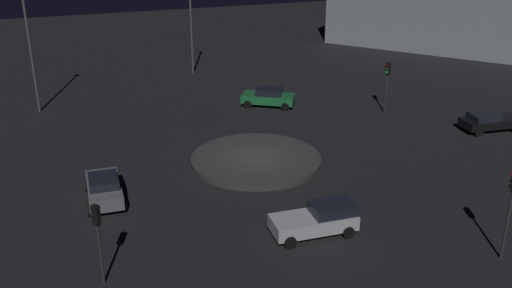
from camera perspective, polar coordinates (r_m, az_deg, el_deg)
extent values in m
plane|color=black|center=(36.42, 0.00, -1.78)|extent=(115.04, 115.04, 0.00)
cylinder|color=#383838|center=(36.35, 0.00, -1.54)|extent=(8.17, 8.17, 0.34)
cube|color=slate|center=(32.54, -14.71, -4.35)|extent=(1.84, 3.99, 0.75)
cube|color=black|center=(32.11, -14.79, -3.53)|extent=(1.58, 1.90, 0.47)
cylinder|color=black|center=(33.98, -16.29, -4.05)|extent=(0.24, 0.65, 0.65)
cylinder|color=black|center=(34.02, -13.37, -3.69)|extent=(0.24, 0.65, 0.65)
cylinder|color=black|center=(31.44, -16.03, -6.28)|extent=(0.24, 0.65, 0.65)
cylinder|color=black|center=(31.48, -12.87, -5.89)|extent=(0.24, 0.65, 0.65)
cube|color=silver|center=(28.65, 5.65, -7.65)|extent=(4.23, 1.88, 0.71)
cube|color=black|center=(28.72, 7.58, -6.28)|extent=(2.20, 1.60, 0.50)
cylinder|color=black|center=(27.66, 3.40, -9.64)|extent=(0.62, 0.24, 0.61)
cylinder|color=black|center=(29.04, 2.20, -7.91)|extent=(0.62, 0.24, 0.61)
cylinder|color=black|center=(28.72, 9.09, -8.59)|extent=(0.62, 0.24, 0.61)
cylinder|color=black|center=(30.05, 7.65, -6.98)|extent=(0.62, 0.24, 0.61)
cube|color=#1E7238|center=(46.38, 1.22, 4.52)|extent=(4.44, 3.63, 0.65)
cube|color=black|center=(46.19, 1.32, 5.19)|extent=(2.52, 2.35, 0.50)
cylinder|color=black|center=(47.05, 3.21, 4.33)|extent=(0.65, 0.52, 0.63)
cylinder|color=black|center=(45.44, 2.87, 3.67)|extent=(0.65, 0.52, 0.63)
cylinder|color=black|center=(47.57, -0.37, 4.57)|extent=(0.65, 0.52, 0.63)
cylinder|color=black|center=(45.98, -0.82, 3.92)|extent=(0.65, 0.52, 0.63)
cube|color=black|center=(44.59, 22.06, 2.01)|extent=(4.32, 2.13, 0.57)
cube|color=black|center=(44.08, 21.52, 2.55)|extent=(2.05, 1.72, 0.42)
cylinder|color=black|center=(46.22, 22.90, 2.20)|extent=(0.67, 0.28, 0.65)
cylinder|color=black|center=(44.51, 19.79, 1.92)|extent=(0.67, 0.28, 0.65)
cylinder|color=black|center=(43.16, 21.05, 1.10)|extent=(0.67, 0.28, 0.65)
cylinder|color=#2D2D2D|center=(25.54, -15.03, -10.46)|extent=(0.12, 0.12, 2.87)
cube|color=black|center=(24.59, -15.47, -6.77)|extent=(0.37, 0.37, 0.90)
sphere|color=red|center=(24.55, -15.31, -6.08)|extent=(0.20, 0.20, 0.20)
sphere|color=#4C380F|center=(24.68, -15.25, -6.63)|extent=(0.20, 0.20, 0.20)
sphere|color=#0F3819|center=(24.81, -15.19, -7.17)|extent=(0.20, 0.20, 0.20)
cylinder|color=#2D2D2D|center=(28.45, 23.44, -7.37)|extent=(0.12, 0.12, 3.44)
sphere|color=#4C380F|center=(27.54, 23.86, -3.35)|extent=(0.20, 0.20, 0.20)
sphere|color=#0F3819|center=(27.65, 23.77, -3.85)|extent=(0.20, 0.20, 0.20)
cylinder|color=#2D2D2D|center=(45.69, 12.66, 4.85)|extent=(0.12, 0.12, 3.07)
cube|color=black|center=(45.15, 12.87, 7.25)|extent=(0.32, 0.36, 0.90)
sphere|color=#3F0C0C|center=(44.96, 12.80, 7.55)|extent=(0.20, 0.20, 0.20)
sphere|color=#4C380F|center=(45.03, 12.77, 7.22)|extent=(0.20, 0.20, 0.20)
sphere|color=#1EE53F|center=(45.10, 12.74, 6.89)|extent=(0.20, 0.20, 0.20)
cylinder|color=#4C4C51|center=(47.18, -21.27, 8.36)|extent=(0.18, 0.18, 9.30)
cylinder|color=#4C4C51|center=(55.13, -6.37, 10.82)|extent=(0.18, 0.18, 7.81)
cube|color=#8C939E|center=(71.68, 20.95, 11.91)|extent=(31.71, 33.17, 7.02)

